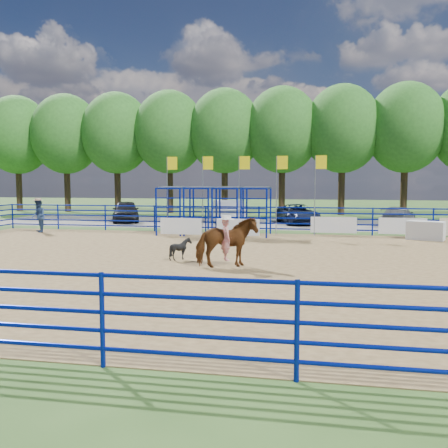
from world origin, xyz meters
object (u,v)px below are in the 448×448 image
Objects in this scene: calf at (181,249)px; car_d at (398,217)px; car_a at (126,211)px; car_b at (227,212)px; spectator_cowboy at (38,216)px; announcer_table at (426,231)px; horse_and_rider at (226,240)px; car_c at (298,214)px.

car_d is at bearing -36.28° from calf.
car_b is at bearing -26.89° from car_a.
spectator_cowboy is (-10.43, 7.77, 0.54)m from calf.
announcer_table is at bearing 128.02° from car_b.
calf is 0.17× the size of car_b.
car_a is 1.02× the size of car_d.
horse_and_rider is at bearing -130.83° from announcer_table.
car_d is (6.34, -0.71, -0.03)m from car_c.
announcer_table reaches higher than calf.
horse_and_rider reaches higher than calf.
car_d is (20.26, 7.83, -0.33)m from spectator_cowboy.
car_a is 0.94× the size of car_c.
horse_and_rider is 0.56× the size of car_d.
car_a is at bearing 76.01° from spectator_cowboy.
car_c is (-6.56, 8.12, 0.19)m from announcer_table.
spectator_cowboy is 0.40× the size of car_c.
announcer_table is at bearing -68.39° from car_c.
car_a reaches higher than car_d.
announcer_table is 13.04m from car_b.
spectator_cowboy is (-20.47, -0.42, 0.49)m from announcer_table.
car_b reaches higher than car_c.
car_d is (9.83, 15.60, 0.21)m from calf.
horse_and_rider is 1.28× the size of spectator_cowboy.
announcer_table is 20.48m from spectator_cowboy.
car_c is at bearing -16.14° from calf.
car_d reaches higher than announcer_table.
horse_and_rider reaches higher than spectator_cowboy.
spectator_cowboy is 16.33m from car_c.
car_b is at bearing 37.60° from spectator_cowboy.
car_c is at bearing 31.54° from spectator_cowboy.
horse_and_rider is 0.55× the size of car_a.
car_c is at bearing 128.92° from announcer_table.
horse_and_rider reaches higher than car_c.
car_a is (-18.51, 7.46, 0.28)m from announcer_table.
car_c is at bearing 84.92° from horse_and_rider.
calf is 15.00m from car_b.
car_d is at bearing 64.82° from horse_and_rider.
car_a is at bearing 158.06° from announcer_table.
car_d is at bearing 162.67° from car_b.
announcer_table is at bearing 49.17° from horse_and_rider.
horse_and_rider is 19.80m from car_a.
car_a is 0.89× the size of car_b.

